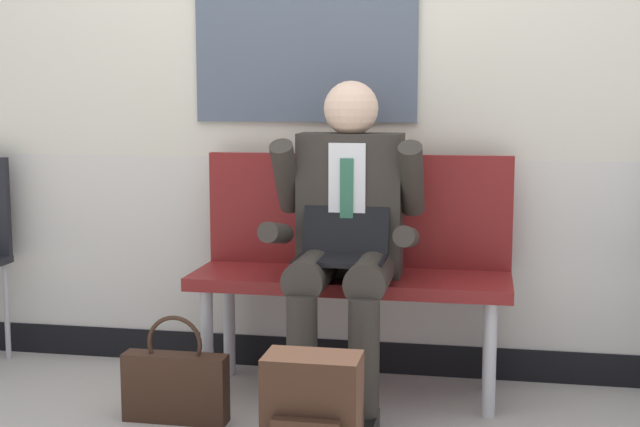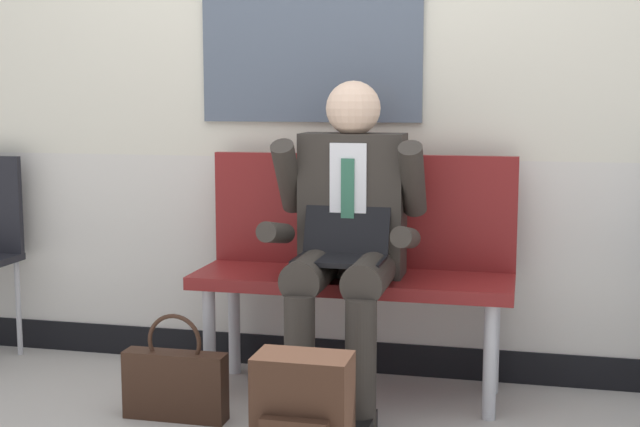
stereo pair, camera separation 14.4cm
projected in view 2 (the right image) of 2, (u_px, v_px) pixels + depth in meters
The scene contains 6 objects.
ground_plane at pixel (287, 424), 3.16m from camera, with size 18.00×18.00×0.00m, color #9E9991.
station_wall at pixel (331, 25), 3.66m from camera, with size 6.46×0.16×2.96m.
bench_with_person at pixel (356, 255), 3.48m from camera, with size 1.24×0.42×0.94m.
person_seated at pixel (346, 235), 3.27m from camera, with size 0.57×0.70×1.24m.
backpack at pixel (302, 422), 2.64m from camera, with size 0.29×0.21×0.41m.
handbag at pixel (175, 382), 3.20m from camera, with size 0.38×0.09×0.40m.
Camera 2 is at (0.82, -2.92, 1.18)m, focal length 49.07 mm.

